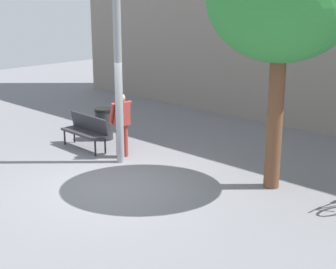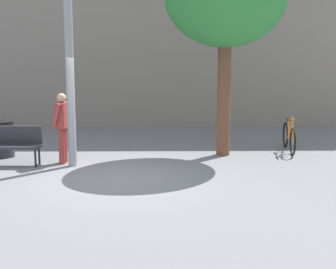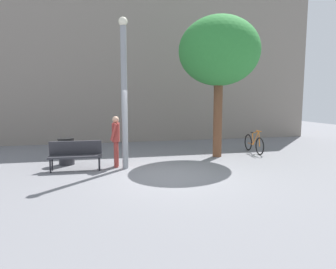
{
  "view_description": "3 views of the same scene",
  "coord_description": "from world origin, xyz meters",
  "px_view_note": "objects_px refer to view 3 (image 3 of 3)",
  "views": [
    {
      "loc": [
        7.95,
        -6.64,
        4.09
      ],
      "look_at": [
        0.57,
        1.05,
        1.08
      ],
      "focal_mm": 53.64,
      "sensor_mm": 36.0,
      "label": 1
    },
    {
      "loc": [
        0.87,
        -10.32,
        2.67
      ],
      "look_at": [
        1.04,
        1.63,
        0.66
      ],
      "focal_mm": 53.83,
      "sensor_mm": 36.0,
      "label": 2
    },
    {
      "loc": [
        -1.99,
        -8.29,
        2.24
      ],
      "look_at": [
        0.32,
        1.56,
        1.01
      ],
      "focal_mm": 31.75,
      "sensor_mm": 36.0,
      "label": 3
    }
  ],
  "objects_px": {
    "plaza_tree": "(219,52)",
    "bicycle_orange": "(254,144)",
    "trash_bin": "(66,151)",
    "lamppost": "(124,90)",
    "park_bench": "(76,153)",
    "person_by_lamppost": "(116,138)"
  },
  "relations": [
    {
      "from": "bicycle_orange",
      "to": "trash_bin",
      "type": "relative_size",
      "value": 1.98
    },
    {
      "from": "lamppost",
      "to": "person_by_lamppost",
      "type": "bearing_deg",
      "value": 132.67
    },
    {
      "from": "person_by_lamppost",
      "to": "park_bench",
      "type": "bearing_deg",
      "value": -172.19
    },
    {
      "from": "trash_bin",
      "to": "plaza_tree",
      "type": "bearing_deg",
      "value": 1.65
    },
    {
      "from": "plaza_tree",
      "to": "bicycle_orange",
      "type": "height_order",
      "value": "plaza_tree"
    },
    {
      "from": "plaza_tree",
      "to": "lamppost",
      "type": "bearing_deg",
      "value": -161.98
    },
    {
      "from": "lamppost",
      "to": "park_bench",
      "type": "relative_size",
      "value": 2.91
    },
    {
      "from": "lamppost",
      "to": "bicycle_orange",
      "type": "relative_size",
      "value": 2.6
    },
    {
      "from": "person_by_lamppost",
      "to": "plaza_tree",
      "type": "distance_m",
      "value": 5.02
    },
    {
      "from": "plaza_tree",
      "to": "park_bench",
      "type": "bearing_deg",
      "value": -168.41
    },
    {
      "from": "bicycle_orange",
      "to": "trash_bin",
      "type": "xyz_separation_m",
      "value": [
        -7.36,
        -0.59,
        0.08
      ]
    },
    {
      "from": "bicycle_orange",
      "to": "trash_bin",
      "type": "height_order",
      "value": "bicycle_orange"
    },
    {
      "from": "person_by_lamppost",
      "to": "trash_bin",
      "type": "relative_size",
      "value": 1.83
    },
    {
      "from": "person_by_lamppost",
      "to": "trash_bin",
      "type": "xyz_separation_m",
      "value": [
        -1.63,
        0.73,
        -0.51
      ]
    },
    {
      "from": "park_bench",
      "to": "plaza_tree",
      "type": "distance_m",
      "value": 6.3
    },
    {
      "from": "lamppost",
      "to": "plaza_tree",
      "type": "xyz_separation_m",
      "value": [
        3.65,
        1.19,
        1.46
      ]
    },
    {
      "from": "person_by_lamppost",
      "to": "plaza_tree",
      "type": "xyz_separation_m",
      "value": [
        3.92,
        0.89,
        3.0
      ]
    },
    {
      "from": "lamppost",
      "to": "bicycle_orange",
      "type": "distance_m",
      "value": 6.07
    },
    {
      "from": "park_bench",
      "to": "plaza_tree",
      "type": "relative_size",
      "value": 0.31
    },
    {
      "from": "park_bench",
      "to": "trash_bin",
      "type": "relative_size",
      "value": 1.77
    },
    {
      "from": "plaza_tree",
      "to": "trash_bin",
      "type": "relative_size",
      "value": 5.8
    },
    {
      "from": "person_by_lamppost",
      "to": "lamppost",
      "type": "bearing_deg",
      "value": -47.33
    }
  ]
}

